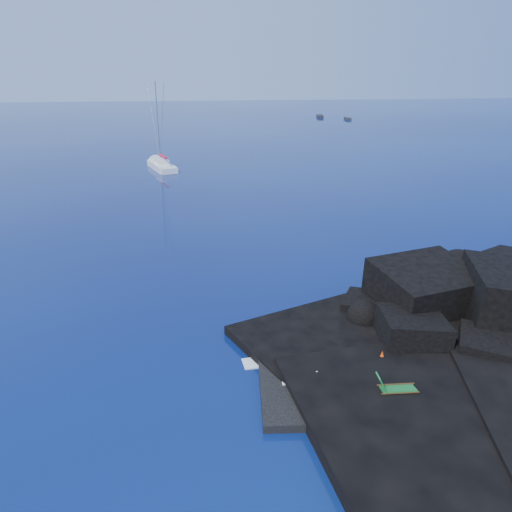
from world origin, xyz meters
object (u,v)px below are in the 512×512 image
Objects in this scene: sunbather at (306,374)px; distant_boat_b at (348,119)px; sailboat at (162,169)px; marker_cone at (382,356)px; distant_boat_a at (320,117)px; deck_chair at (399,384)px.

sunbather is 0.45× the size of distant_boat_b.
sailboat is 78.09m from distant_boat_b.
marker_cone reaches higher than distant_boat_b.
distant_boat_b is at bearing -42.44° from distant_boat_a.
sunbather is (8.01, -50.74, 0.53)m from sailboat.
distant_boat_b is (5.65, -7.15, 0.00)m from distant_boat_a.
sunbather is 3.76m from marker_cone.
distant_boat_a is 9.11m from distant_boat_b.
distant_boat_a reaches higher than distant_boat_b.
distant_boat_b is at bearing 36.69° from sailboat.
deck_chair is 2.96× the size of marker_cone.
sunbather is at bearing -98.01° from sailboat.
deck_chair is at bearing -94.17° from distant_boat_a.
distant_boat_a is at bearing 134.70° from distant_boat_b.
deck_chair is 0.88× the size of sunbather.
deck_chair reaches higher than marker_cone.
marker_cone is (11.69, -50.00, 0.62)m from sailboat.
distant_boat_b is (34.58, 112.90, -0.62)m from marker_cone.
deck_chair is 2.54m from marker_cone.
deck_chair is 3.83m from sunbather.
distant_boat_a is at bearing 76.45° from marker_cone.
sailboat is 7.06× the size of deck_chair.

